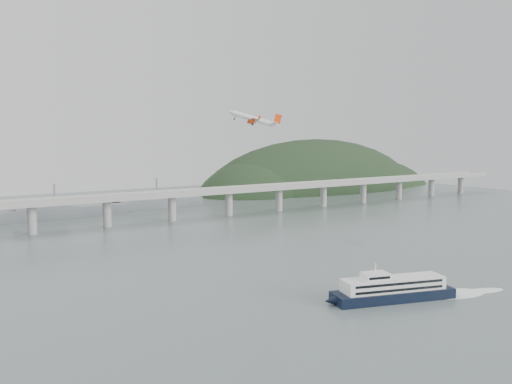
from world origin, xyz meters
TOP-DOWN VIEW (x-y plane):
  - ground at (0.00, 0.00)m, footprint 900.00×900.00m
  - bridge at (-1.15, 200.00)m, footprint 800.00×22.00m
  - headland at (285.18, 331.75)m, footprint 365.00×155.00m
  - ferry at (8.88, -29.47)m, footprint 80.07×32.17m
  - airliner at (24.29, 93.60)m, footprint 29.50×28.11m

SIDE VIEW (x-z plane):
  - headland at x=285.18m, z-range -97.34..58.66m
  - ground at x=0.00m, z-range 0.00..0.00m
  - ferry at x=8.88m, z-range -3.54..11.95m
  - bridge at x=-1.15m, z-range 5.70..29.60m
  - airliner at x=24.29m, z-range 68.38..79.88m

